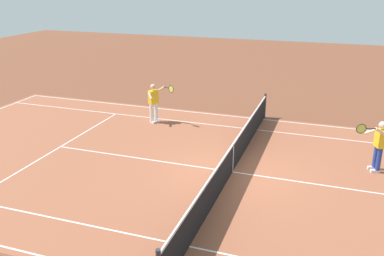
# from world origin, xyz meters

# --- Properties ---
(ground_plane) EXTENTS (60.00, 60.00, 0.00)m
(ground_plane) POSITION_xyz_m (0.00, 0.00, 0.00)
(ground_plane) COLOR brown
(court_slab) EXTENTS (24.20, 11.40, 0.00)m
(court_slab) POSITION_xyz_m (0.00, 0.00, 0.00)
(court_slab) COLOR #935138
(court_slab) RESTS_ON ground_plane
(court_line_markings) EXTENTS (23.85, 11.05, 0.01)m
(court_line_markings) POSITION_xyz_m (0.00, 0.00, 0.00)
(court_line_markings) COLOR white
(court_line_markings) RESTS_ON ground_plane
(tennis_net) EXTENTS (0.10, 11.70, 1.08)m
(tennis_net) POSITION_xyz_m (0.00, 0.00, 0.49)
(tennis_net) COLOR #2D2D33
(tennis_net) RESTS_ON ground_plane
(tennis_player_near) EXTENTS (1.19, 0.75, 1.70)m
(tennis_player_near) POSITION_xyz_m (4.28, -3.65, 0.93)
(tennis_player_near) COLOR white
(tennis_player_near) RESTS_ON ground_plane
(tennis_player_far) EXTENTS (0.96, 0.89, 1.70)m
(tennis_player_far) POSITION_xyz_m (-4.24, -1.56, 0.93)
(tennis_player_far) COLOR navy
(tennis_player_far) RESTS_ON ground_plane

